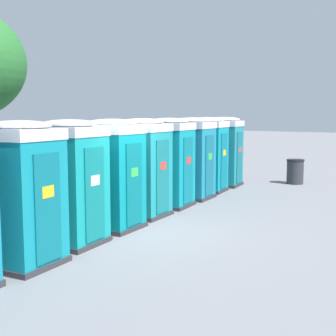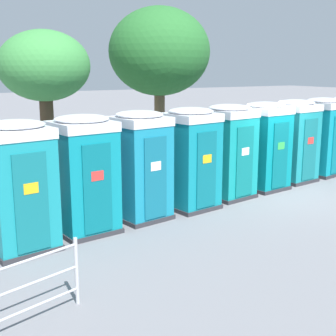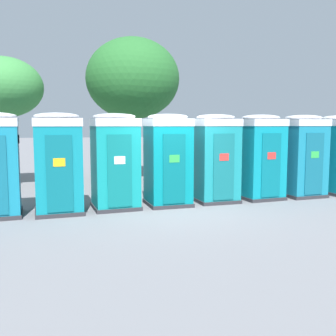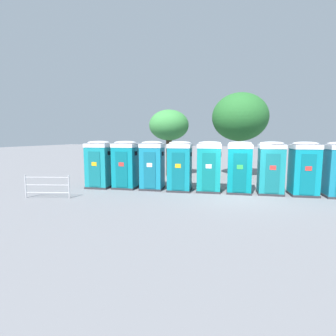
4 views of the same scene
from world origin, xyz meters
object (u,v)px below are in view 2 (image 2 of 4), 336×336
object	(u,v)px
portapotty_3	(191,158)
event_barrier	(15,292)
portapotty_2	(140,165)
portapotty_6	(294,140)
portapotty_5	(265,145)
portapotty_7	(322,136)
portapotty_0	(18,186)
street_tree_0	(44,68)
portapotty_4	(229,151)
portapotty_1	(84,174)
street_tree_1	(159,52)

from	to	relation	value
portapotty_3	event_barrier	size ratio (longest dim) A/B	1.29
portapotty_2	portapotty_6	xyz separation A→B (m)	(5.82, 0.90, -0.00)
portapotty_5	portapotty_7	distance (m)	2.95
portapotty_0	street_tree_0	distance (m)	6.11
portapotty_4	portapotty_6	xyz separation A→B (m)	(2.91, 0.46, 0.00)
portapotty_3	street_tree_0	world-z (taller)	street_tree_0
portapotty_5	event_barrier	bearing A→B (deg)	-152.76
portapotty_4	portapotty_7	world-z (taller)	same
portapotty_5	street_tree_0	world-z (taller)	street_tree_0
portapotty_1	street_tree_1	world-z (taller)	street_tree_1
portapotty_7	street_tree_0	xyz separation A→B (m)	(-8.05, 3.62, 2.20)
portapotty_6	street_tree_0	bearing A→B (deg)	149.89
portapotty_2	street_tree_1	world-z (taller)	street_tree_1
portapotty_2	street_tree_0	distance (m)	5.27
portapotty_3	portapotty_5	size ratio (longest dim) A/B	1.00
event_barrier	portapotty_2	bearing A→B (deg)	43.72
portapotty_3	portapotty_5	xyz separation A→B (m)	(2.90, 0.52, 0.00)
portapotty_4	portapotty_6	world-z (taller)	same
portapotty_3	portapotty_7	xyz separation A→B (m)	(5.81, 0.99, -0.00)
portapotty_4	event_barrier	xyz separation A→B (m)	(-6.57, -3.94, -0.72)
portapotty_1	street_tree_1	size ratio (longest dim) A/B	0.45
portapotty_2	portapotty_5	xyz separation A→B (m)	(4.37, 0.64, -0.00)
portapotty_1	event_barrier	bearing A→B (deg)	-123.98
street_tree_0	portapotty_4	bearing A→B (deg)	-49.33
portapotty_2	event_barrier	distance (m)	5.11
portapotty_5	portapotty_6	bearing A→B (deg)	10.40
portapotty_0	portapotty_6	size ratio (longest dim) A/B	1.00
portapotty_5	street_tree_1	size ratio (longest dim) A/B	0.45
portapotty_0	portapotty_7	xyz separation A→B (m)	(10.18, 1.67, 0.00)
portapotty_0	portapotty_2	bearing A→B (deg)	11.03
portapotty_3	portapotty_7	distance (m)	5.90
street_tree_1	event_barrier	xyz separation A→B (m)	(-7.54, -9.47, -3.47)
portapotty_1	portapotty_6	size ratio (longest dim) A/B	1.00
street_tree_1	portapotty_6	bearing A→B (deg)	-69.06
portapotty_2	portapotty_3	bearing A→B (deg)	4.53
street_tree_0	portapotty_5	bearing A→B (deg)	-38.49
portapotty_4	portapotty_5	distance (m)	1.47
portapotty_2	street_tree_1	distance (m)	7.64
street_tree_0	street_tree_1	bearing A→B (deg)	14.95
portapotty_0	portapotty_5	size ratio (longest dim) A/B	1.00
portapotty_6	event_barrier	bearing A→B (deg)	-155.10
portapotty_4	event_barrier	size ratio (longest dim) A/B	1.29
portapotty_1	portapotty_4	world-z (taller)	same
portapotty_7	portapotty_1	bearing A→B (deg)	-171.31
portapotty_2	portapotty_7	xyz separation A→B (m)	(7.29, 1.10, -0.00)
portapotty_2	event_barrier	size ratio (longest dim) A/B	1.29
portapotty_1	street_tree_1	distance (m)	8.64
portapotty_0	event_barrier	distance (m)	3.11
portapotty_2	street_tree_0	world-z (taller)	street_tree_0
portapotty_2	street_tree_0	xyz separation A→B (m)	(-0.77, 4.73, 2.20)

